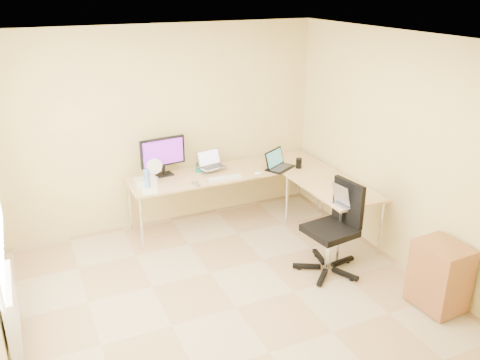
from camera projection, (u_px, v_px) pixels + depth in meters
name	position (u px, v px, depth m)	size (l,w,h in m)	color
floor	(236.00, 308.00, 5.04)	(4.50, 4.50, 0.00)	#A48158
ceiling	(235.00, 43.00, 4.08)	(4.50, 4.50, 0.00)	white
wall_back	(164.00, 128.00, 6.46)	(4.50, 4.50, 0.00)	#DEC582
wall_front	(408.00, 339.00, 2.66)	(4.50, 4.50, 0.00)	#DEC582
wall_right	(413.00, 158.00, 5.37)	(4.50, 4.50, 0.00)	#DEC582
desk_main	(229.00, 196.00, 6.75)	(2.65, 0.70, 0.73)	tan
desk_return	(331.00, 212.00, 6.28)	(0.70, 1.30, 0.73)	tan
monitor	(163.00, 157.00, 6.37)	(0.59, 0.19, 0.51)	black
book_stack	(204.00, 167.00, 6.67)	(0.20, 0.27, 0.04)	#0F564F
laptop_center	(212.00, 160.00, 6.55)	(0.35, 0.27, 0.23)	#AEACBB
laptop_black	(280.00, 160.00, 6.64)	(0.40, 0.29, 0.25)	black
keyboard	(224.00, 178.00, 6.34)	(0.44, 0.12, 0.02)	silver
mouse	(258.00, 173.00, 6.47)	(0.11, 0.07, 0.04)	white
mug	(154.00, 181.00, 6.17)	(0.09, 0.09, 0.08)	silver
cd_stack	(196.00, 184.00, 6.14)	(0.12, 0.12, 0.03)	#BABABA
water_bottle	(147.00, 179.00, 6.03)	(0.07, 0.07, 0.24)	#5B84CA
papers	(150.00, 190.00, 5.99)	(0.19, 0.27, 0.01)	silver
white_box	(146.00, 182.00, 6.13)	(0.25, 0.18, 0.09)	silver
desk_fan	(154.00, 169.00, 6.29)	(0.20, 0.20, 0.26)	white
black_cup	(299.00, 163.00, 6.69)	(0.08, 0.08, 0.14)	black
laptop_return	(348.00, 196.00, 5.58)	(0.25, 0.32, 0.21)	#ABAAC5
office_chair	(330.00, 231.00, 5.51)	(0.63, 0.63, 1.06)	black
cabinet	(440.00, 276.00, 4.94)	(0.40, 0.49, 0.68)	brown
radiator	(11.00, 308.00, 4.47)	(0.09, 0.80, 0.55)	white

